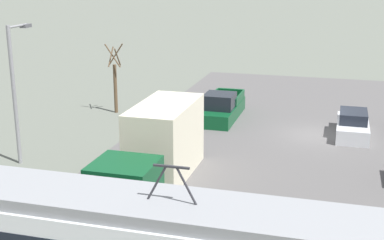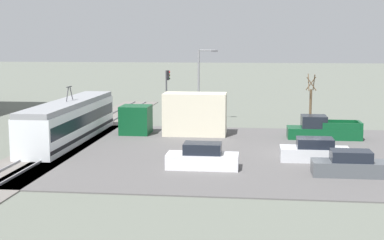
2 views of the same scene
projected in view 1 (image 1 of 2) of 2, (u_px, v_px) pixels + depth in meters
ground_plane at (317, 137)px, 32.45m from camera, size 320.00×320.00×0.00m
road_surface at (317, 136)px, 32.44m from camera, size 22.13×36.19×0.08m
box_truck at (157, 150)px, 24.84m from camera, size 2.53×8.96×3.56m
pickup_truck at (222, 108)px, 35.84m from camera, size 2.07×5.87×1.88m
sedan_car_2 at (353, 125)px, 32.23m from camera, size 1.86×4.54×1.53m
street_tree at (115, 82)px, 37.25m from camera, size 1.15×0.96×4.88m
street_lamp_near_crossing at (16, 84)px, 27.11m from camera, size 0.36×1.95×7.18m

